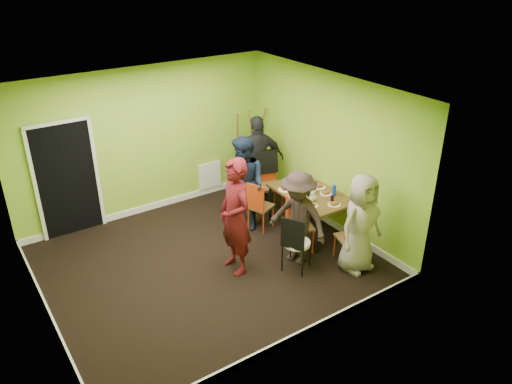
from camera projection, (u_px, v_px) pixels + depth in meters
The scene contains 28 objects.
ground at pixel (208, 262), 8.17m from camera, with size 5.00×5.00×0.00m, color black.
room_walls at pixel (202, 208), 7.76m from camera, with size 5.04×4.54×2.82m.
dining_table at pixel (311, 196), 8.81m from camera, with size 0.90×1.50×0.75m.
chair_left_far at pixel (258, 204), 8.91m from camera, with size 0.50×0.50×0.93m.
chair_left_near at pixel (296, 222), 8.26m from camera, with size 0.52×0.51×0.98m.
chair_back_end at pixel (266, 168), 9.64m from camera, with size 0.57×0.64×1.14m.
chair_front_end at pixel (351, 235), 7.95m from camera, with size 0.46×0.46×0.90m.
chair_bentwood at pixel (295, 241), 7.73m from camera, with size 0.52×0.52×0.99m.
easel at pixel (249, 151), 10.25m from camera, with size 0.71×0.66×1.76m.
plate_near_left at pixel (285, 190), 8.88m from camera, with size 0.25×0.25×0.01m, color white.
plate_near_right at pixel (311, 206), 8.33m from camera, with size 0.24×0.24×0.01m, color white.
plate_far_back at pixel (293, 181), 9.21m from camera, with size 0.24×0.24×0.01m, color white.
plate_far_front at pixel (334, 205), 8.36m from camera, with size 0.22×0.22×0.01m, color white.
plate_wall_back at pixel (319, 187), 8.98m from camera, with size 0.25×0.25×0.01m, color white.
plate_wall_front at pixel (326, 194), 8.74m from camera, with size 0.21×0.21×0.01m, color white.
thermos at pixel (314, 189), 8.71m from camera, with size 0.08×0.08×0.19m, color white.
blue_bottle at pixel (334, 190), 8.64m from camera, with size 0.07×0.07×0.20m, color blue.
orange_bottle at pixel (303, 186), 8.93m from camera, with size 0.04×0.04×0.09m, color #ED4616.
glass_mid at pixel (299, 189), 8.80m from camera, with size 0.06×0.06×0.09m, color black.
glass_back at pixel (300, 179), 9.20m from camera, with size 0.07×0.07×0.10m, color black.
glass_front at pixel (332, 198), 8.48m from camera, with size 0.06×0.06×0.10m, color black.
cup_a at pixel (313, 199), 8.48m from camera, with size 0.11×0.11×0.09m, color white.
cup_b at pixel (316, 186), 8.92m from camera, with size 0.10×0.10×0.09m, color white.
person_standing at pixel (235, 217), 7.60m from camera, with size 0.69×0.45×1.89m, color #540E13.
person_left_far at pixel (244, 184), 8.84m from camera, with size 0.84×0.65×1.72m, color #152036.
person_left_near at pixel (298, 218), 7.89m from camera, with size 1.02×0.59×1.58m, color black.
person_back_end at pixel (258, 161), 9.72m from camera, with size 1.05×0.44×1.80m, color black.
person_front_end at pixel (360, 224), 7.68m from camera, with size 0.80×0.52×1.63m, color gray.
Camera 1 is at (-3.16, -6.10, 4.64)m, focal length 35.00 mm.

